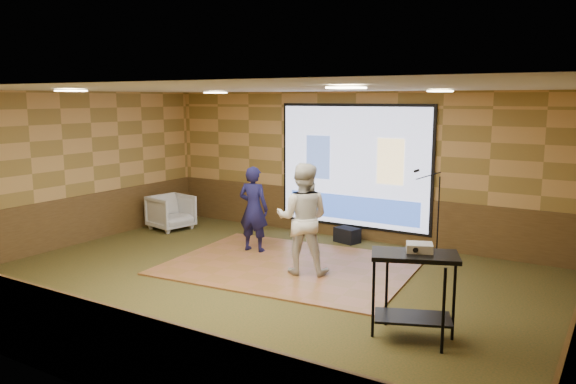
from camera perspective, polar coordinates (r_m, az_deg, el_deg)
The scene contains 18 objects.
ground at distance 8.84m, azimuth -3.15°, elevation -9.40°, with size 9.00×9.00×0.00m, color #2C3B1A.
room_shell at distance 8.40m, azimuth -3.28°, elevation 4.24°, with size 9.04×7.04×3.02m.
wainscot_back at distance 11.64m, azimuth 6.65°, elevation -2.40°, with size 9.00×0.04×0.95m, color #483218.
wainscot_front at distance 6.33m, azimuth -21.99°, elevation -13.37°, with size 9.00×0.04×0.95m, color #483218.
wainscot_left at distance 11.78m, azimuth -21.40°, elevation -2.86°, with size 0.04×7.00×0.95m, color #483218.
projector_screen at distance 11.44m, azimuth 6.66°, elevation 2.47°, with size 3.32×0.06×2.52m.
downlight_nw at distance 11.13m, azimuth -7.37°, elevation 9.97°, with size 0.32×0.32×0.02m, color #F8E5BA.
downlight_ne at distance 9.04m, azimuth 15.22°, elevation 9.86°, with size 0.32×0.32×0.02m, color #F8E5BA.
downlight_sw at distance 8.81m, azimuth -21.18°, elevation 9.57°, with size 0.32×0.32×0.02m, color #F8E5BA.
downlight_se at distance 5.95m, azimuth 5.94°, elevation 10.49°, with size 0.32×0.32×0.02m, color #F8E5BA.
dance_floor at distance 9.75m, azimuth 0.21°, elevation -7.48°, with size 4.06×3.09×0.03m, color #985C37.
player_left at distance 10.46m, azimuth -3.53°, elevation -1.72°, with size 0.58×0.38×1.60m, color #15143F.
player_right at distance 9.11m, azimuth 1.50°, elevation -2.71°, with size 0.88×0.69×1.82m, color silver.
av_table at distance 6.89m, azimuth 12.70°, elevation -8.50°, with size 1.01×0.53×1.06m.
projector at distance 6.87m, azimuth 13.21°, elevation -5.51°, with size 0.31×0.25×0.10m, color silver.
mic_stand at distance 10.71m, azimuth 14.67°, elevation -3.59°, with size 0.62×0.25×1.58m.
banquet_chair at distance 12.64m, azimuth -11.80°, elevation -2.02°, with size 0.82×0.84×0.76m, color gray.
duffel_bag at distance 11.36m, azimuth 6.03°, elevation -4.38°, with size 0.48×0.32×0.30m, color black.
Camera 1 is at (4.79, -6.86, 2.86)m, focal length 35.00 mm.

